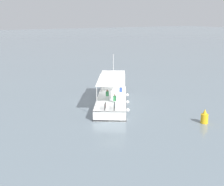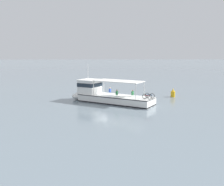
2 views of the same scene
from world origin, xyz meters
name	(u,v)px [view 1 (image 1 of 2)]	position (x,y,z in m)	size (l,w,h in m)	color
ground_plane	(110,100)	(0.00, 0.00, 0.00)	(400.00, 400.00, 0.00)	slate
ferry_main	(112,94)	(0.31, 1.04, 1.02)	(9.43, 12.38, 5.32)	white
channel_buoy	(204,117)	(-3.56, 11.78, 0.57)	(0.70, 0.70, 1.40)	gold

